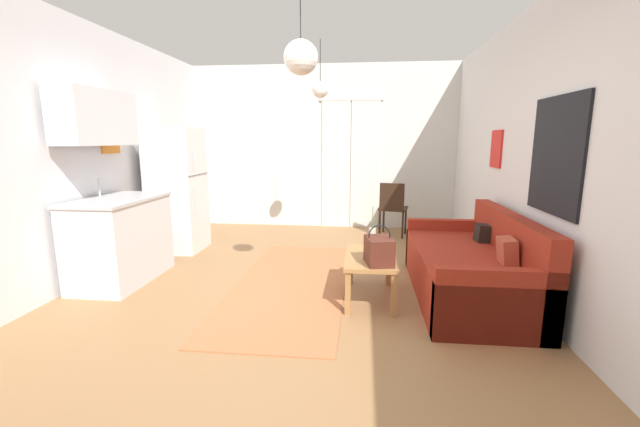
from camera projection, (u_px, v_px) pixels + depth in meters
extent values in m
cube|color=#996D44|center=(281.00, 319.00, 3.51)|extent=(5.11, 7.87, 0.10)
cube|color=silver|center=(323.00, 147.00, 6.84)|extent=(4.71, 0.10, 2.77)
cube|color=white|center=(336.00, 165.00, 6.81)|extent=(0.49, 0.02, 2.17)
cube|color=white|center=(365.00, 165.00, 6.76)|extent=(0.49, 0.02, 2.17)
cube|color=white|center=(351.00, 99.00, 6.58)|extent=(1.07, 0.03, 0.06)
cube|color=silver|center=(575.00, 158.00, 3.00)|extent=(0.10, 7.47, 2.77)
cube|color=black|center=(556.00, 156.00, 3.16)|extent=(0.02, 0.85, 0.95)
cube|color=red|center=(496.00, 149.00, 4.58)|extent=(0.02, 0.34, 0.43)
cube|color=silver|center=(23.00, 155.00, 3.49)|extent=(0.10, 7.47, 2.77)
cube|color=orange|center=(110.00, 136.00, 4.57)|extent=(0.02, 0.32, 0.40)
cube|color=#B26B42|center=(291.00, 283.00, 4.22)|extent=(1.15, 2.87, 0.01)
cube|color=maroon|center=(465.00, 274.00, 3.85)|extent=(0.93, 1.93, 0.46)
cube|color=maroon|center=(508.00, 257.00, 3.78)|extent=(0.15, 1.93, 0.83)
cube|color=maroon|center=(496.00, 306.00, 2.95)|extent=(0.93, 0.11, 0.59)
cube|color=maroon|center=(446.00, 243.00, 4.73)|extent=(0.93, 0.11, 0.59)
cube|color=#B74C33|center=(507.00, 251.00, 3.39)|extent=(0.16, 0.24, 0.24)
cube|color=black|center=(482.00, 233.00, 4.16)|extent=(0.14, 0.19, 0.19)
cube|color=#A87542|center=(371.00, 257.00, 3.77)|extent=(0.48, 0.86, 0.04)
cube|color=#A87542|center=(348.00, 293.00, 3.45)|extent=(0.05, 0.05, 0.39)
cube|color=#A87542|center=(394.00, 295.00, 3.41)|extent=(0.05, 0.05, 0.39)
cube|color=#A87542|center=(351.00, 265.00, 4.21)|extent=(0.05, 0.05, 0.39)
cube|color=#A87542|center=(388.00, 267.00, 4.17)|extent=(0.05, 0.05, 0.39)
cylinder|color=beige|center=(372.00, 238.00, 4.04)|extent=(0.07, 0.07, 0.20)
cylinder|color=#477F42|center=(373.00, 218.00, 4.00)|extent=(0.01, 0.01, 0.22)
cube|color=#512319|center=(379.00, 251.00, 3.50)|extent=(0.28, 0.34, 0.24)
torus|color=black|center=(379.00, 236.00, 3.48)|extent=(0.19, 0.01, 0.19)
cube|color=white|center=(177.00, 190.00, 5.40)|extent=(0.63, 0.65, 1.68)
cube|color=#4C4C51|center=(199.00, 175.00, 5.32)|extent=(0.01, 0.63, 0.01)
cylinder|color=#B7BABF|center=(193.00, 160.00, 5.11)|extent=(0.02, 0.02, 0.24)
cylinder|color=#B7BABF|center=(196.00, 199.00, 5.20)|extent=(0.02, 0.02, 0.37)
cube|color=silver|center=(121.00, 241.00, 4.25)|extent=(0.62, 1.10, 0.88)
cube|color=#B7BABF|center=(117.00, 200.00, 4.17)|extent=(0.65, 1.13, 0.03)
cube|color=#999BA0|center=(122.00, 202.00, 4.26)|extent=(0.36, 0.40, 0.10)
cylinder|color=#B7BABF|center=(99.00, 187.00, 4.25)|extent=(0.02, 0.02, 0.20)
cube|color=silver|center=(95.00, 118.00, 4.03)|extent=(0.32, 0.99, 0.56)
cylinder|color=black|center=(406.00, 221.00, 6.42)|extent=(0.03, 0.03, 0.43)
cylinder|color=black|center=(384.00, 219.00, 6.54)|extent=(0.03, 0.03, 0.43)
cylinder|color=black|center=(403.00, 225.00, 6.11)|extent=(0.03, 0.03, 0.43)
cylinder|color=black|center=(380.00, 223.00, 6.22)|extent=(0.03, 0.03, 0.43)
cube|color=black|center=(393.00, 208.00, 6.28)|extent=(0.50, 0.49, 0.04)
cube|color=black|center=(392.00, 197.00, 6.07)|extent=(0.37, 0.12, 0.41)
cylinder|color=black|center=(300.00, 10.00, 3.19)|extent=(0.01, 0.01, 0.44)
sphere|color=white|center=(301.00, 58.00, 3.26)|extent=(0.29, 0.29, 0.29)
cylinder|color=black|center=(320.00, 60.00, 5.00)|extent=(0.01, 0.01, 0.51)
sphere|color=white|center=(320.00, 90.00, 5.07)|extent=(0.21, 0.21, 0.21)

